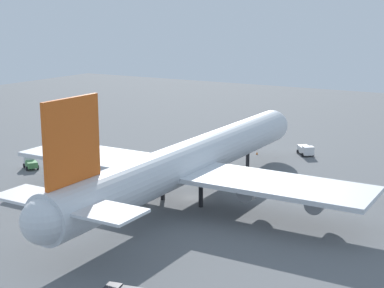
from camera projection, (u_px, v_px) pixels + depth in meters
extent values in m
plane|color=slate|center=(192.00, 198.00, 95.51)|extent=(288.44, 288.44, 0.00)
cylinder|color=silver|center=(192.00, 159.00, 94.09)|extent=(66.25, 6.41, 6.41)
sphere|color=silver|center=(272.00, 125.00, 121.95)|extent=(6.28, 6.28, 6.28)
sphere|color=silver|center=(44.00, 221.00, 66.23)|extent=(5.45, 5.45, 5.45)
cube|color=#D85919|center=(72.00, 141.00, 68.85)|extent=(9.27, 0.50, 10.25)
cube|color=silver|center=(101.00, 211.00, 66.84)|extent=(5.96, 9.61, 0.36)
cube|color=silver|center=(36.00, 197.00, 71.88)|extent=(5.96, 9.61, 0.36)
cube|color=silver|center=(276.00, 184.00, 83.69)|extent=(11.26, 27.87, 0.70)
cube|color=silver|center=(102.00, 157.00, 99.35)|extent=(11.26, 27.87, 0.70)
cylinder|color=gray|center=(252.00, 190.00, 86.96)|extent=(5.12, 2.69, 2.69)
cylinder|color=gray|center=(319.00, 201.00, 81.87)|extent=(5.12, 2.69, 2.69)
cylinder|color=gray|center=(125.00, 169.00, 98.50)|extent=(5.12, 2.69, 2.69)
cylinder|color=gray|center=(78.00, 161.00, 103.59)|extent=(5.12, 2.69, 2.69)
cylinder|color=black|center=(248.00, 160.00, 112.99)|extent=(0.70, 0.70, 3.25)
cylinder|color=black|center=(201.00, 197.00, 90.63)|extent=(0.70, 0.70, 3.25)
cylinder|color=black|center=(163.00, 190.00, 94.11)|extent=(0.70, 0.70, 3.25)
cube|color=white|center=(308.00, 151.00, 122.17)|extent=(2.61, 2.69, 1.77)
cube|color=white|center=(304.00, 149.00, 124.58)|extent=(3.91, 3.74, 1.34)
cylinder|color=black|center=(302.00, 155.00, 122.32)|extent=(0.78, 0.71, 0.78)
cylinder|color=black|center=(313.00, 154.00, 122.66)|extent=(0.78, 0.71, 0.78)
cylinder|color=black|center=(298.00, 152.00, 125.24)|extent=(0.78, 0.71, 0.78)
cylinder|color=black|center=(308.00, 151.00, 125.58)|extent=(0.78, 0.71, 0.78)
cube|color=silver|center=(29.00, 160.00, 113.92)|extent=(2.33, 2.15, 2.09)
cube|color=#4C8C4C|center=(32.00, 164.00, 112.34)|extent=(2.97, 3.19, 1.12)
cylinder|color=black|center=(35.00, 164.00, 114.57)|extent=(0.69, 0.88, 0.86)
cylinder|color=black|center=(24.00, 166.00, 113.62)|extent=(0.69, 0.88, 0.86)
cylinder|color=black|center=(38.00, 167.00, 112.47)|extent=(0.69, 0.88, 0.86)
cylinder|color=black|center=(27.00, 169.00, 111.52)|extent=(0.69, 0.88, 0.86)
cone|color=orange|center=(257.00, 153.00, 124.24)|extent=(0.43, 0.43, 0.62)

